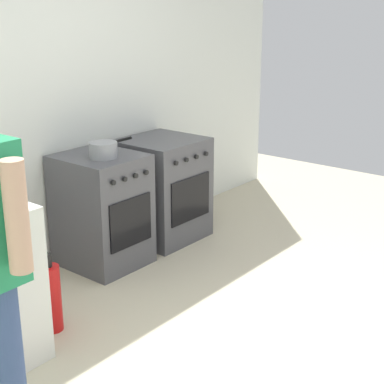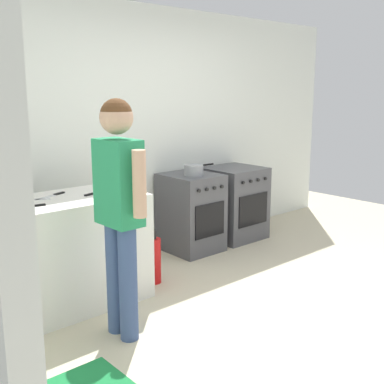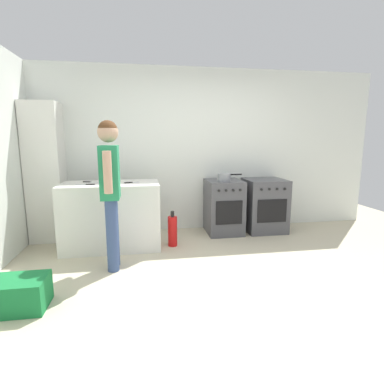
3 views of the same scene
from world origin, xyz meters
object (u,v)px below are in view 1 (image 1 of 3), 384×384
object	(u,v)px
oven_left	(102,210)
fire_extinguisher	(51,297)
oven_right	(162,189)
pot	(104,150)

from	to	relation	value
oven_left	fire_extinguisher	xyz separation A→B (m)	(-0.87, -0.48, -0.21)
oven_left	fire_extinguisher	distance (m)	1.01
oven_left	oven_right	bearing A→B (deg)	0.00
pot	oven_right	bearing A→B (deg)	6.37
oven_right	oven_left	bearing A→B (deg)	-180.00
oven_left	pot	xyz separation A→B (m)	(-0.03, -0.08, 0.48)
pot	fire_extinguisher	world-z (taller)	pot
oven_left	oven_right	xyz separation A→B (m)	(0.68, 0.00, 0.00)
oven_left	pot	size ratio (longest dim) A/B	2.22
oven_right	fire_extinguisher	bearing A→B (deg)	-162.89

